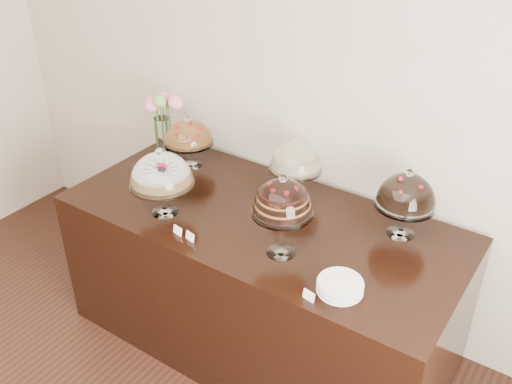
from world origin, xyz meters
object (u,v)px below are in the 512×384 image
Objects in this scene: cake_stand_sugar_sponge at (161,172)px; display_counter at (261,281)px; cake_stand_fruit_tart at (188,134)px; cake_stand_dark_choco at (406,193)px; cake_stand_choco_layer at (282,200)px; flower_vase at (163,116)px; cake_stand_cheesecake at (296,159)px; plate_stack at (340,286)px.

display_counter is at bearing 29.15° from cake_stand_sugar_sponge.
cake_stand_sugar_sponge reaches higher than cake_stand_fruit_tart.
cake_stand_dark_choco is at bearing 1.19° from cake_stand_fruit_tart.
cake_stand_dark_choco is at bearing 48.62° from cake_stand_choco_layer.
display_counter is 4.99× the size of cake_stand_choco_layer.
flower_vase is (-1.65, 0.04, 0.00)m from cake_stand_dark_choco.
cake_stand_sugar_sponge is 0.94× the size of flower_vase.
plate_stack is (0.59, -0.60, -0.21)m from cake_stand_cheesecake.
display_counter is 0.88m from cake_stand_sugar_sponge.
cake_stand_choco_layer is 0.54m from cake_stand_cheesecake.
cake_stand_fruit_tart reaches higher than display_counter.
cake_stand_cheesecake reaches higher than cake_stand_fruit_tart.
cake_stand_choco_layer reaches higher than cake_stand_sugar_sponge.
display_counter is 0.85m from plate_stack.
cake_stand_choco_layer is at bearing -39.29° from display_counter.
cake_stand_fruit_tart is 0.27m from flower_vase.
cake_stand_dark_choco is at bearing 24.78° from cake_stand_sugar_sponge.
cake_stand_cheesecake reaches higher than display_counter.
display_counter is at bearing 140.71° from cake_stand_choco_layer.
cake_stand_cheesecake is 0.87m from plate_stack.
cake_stand_choco_layer is at bearing -66.26° from cake_stand_cheesecake.
cake_stand_fruit_tart is at bearing 160.84° from display_counter.
cake_stand_dark_choco is 1.65m from flower_vase.
cake_stand_sugar_sponge reaches higher than display_counter.
cake_stand_choco_layer is 0.47m from plate_stack.
cake_stand_fruit_tart is at bearing 154.60° from cake_stand_choco_layer.
cake_stand_dark_choco is at bearing 21.63° from display_counter.
cake_stand_fruit_tart is (-0.24, 0.50, -0.04)m from cake_stand_sugar_sponge.
flower_vase reaches higher than cake_stand_dark_choco.
cake_stand_dark_choco is at bearing 84.85° from plate_stack.
cake_stand_cheesecake is (-0.22, 0.50, -0.06)m from cake_stand_choco_layer.
cake_stand_choco_layer is 1.32× the size of cake_stand_fruit_tart.
flower_vase is at bearing 158.70° from plate_stack.
display_counter is 5.30× the size of flower_vase.
display_counter is 1.01m from cake_stand_dark_choco.
cake_stand_fruit_tart reaches higher than plate_stack.
cake_stand_dark_choco reaches higher than cake_stand_cheesecake.
cake_stand_sugar_sponge is 1.26m from cake_stand_dark_choco.
cake_stand_sugar_sponge is at bearing -132.95° from cake_stand_cheesecake.
flower_vase reaches higher than cake_stand_fruit_tart.
cake_stand_sugar_sponge is (-0.46, -0.26, 0.70)m from display_counter.
plate_stack is at bearing -2.86° from cake_stand_sugar_sponge.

